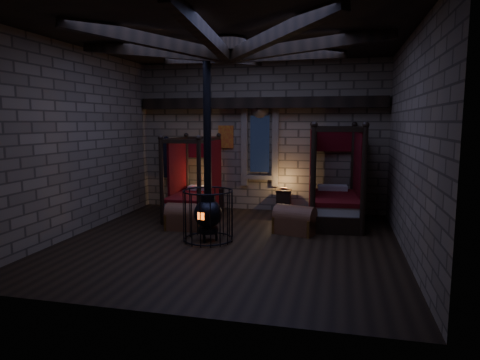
% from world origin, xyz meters
% --- Properties ---
extents(room, '(7.02, 7.02, 4.29)m').
position_xyz_m(room, '(-0.00, 0.09, 3.74)').
color(room, black).
rests_on(room, ground).
extents(bed_left, '(1.13, 2.05, 2.11)m').
position_xyz_m(bed_left, '(-1.56, 2.20, 0.52)').
color(bed_left, black).
rests_on(bed_left, ground).
extents(bed_right, '(1.40, 2.40, 2.42)m').
position_xyz_m(bed_right, '(2.12, 2.34, 0.60)').
color(bed_right, black).
rests_on(bed_right, ground).
extents(trunk_left, '(0.89, 0.58, 0.63)m').
position_xyz_m(trunk_left, '(-1.30, 0.83, 0.28)').
color(trunk_left, brown).
rests_on(trunk_left, ground).
extents(trunk_right, '(1.02, 0.79, 0.66)m').
position_xyz_m(trunk_right, '(1.28, 1.04, 0.29)').
color(trunk_right, brown).
rests_on(trunk_right, ground).
extents(nightstand_left, '(0.47, 0.45, 0.80)m').
position_xyz_m(nightstand_left, '(-1.15, 3.01, 0.34)').
color(nightstand_left, black).
rests_on(nightstand_left, ground).
extents(nightstand_right, '(0.43, 0.41, 0.73)m').
position_xyz_m(nightstand_right, '(0.75, 3.09, 0.34)').
color(nightstand_right, black).
rests_on(nightstand_right, ground).
extents(stove, '(1.07, 1.07, 4.05)m').
position_xyz_m(stove, '(-0.46, 0.00, 0.65)').
color(stove, black).
rests_on(stove, ground).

